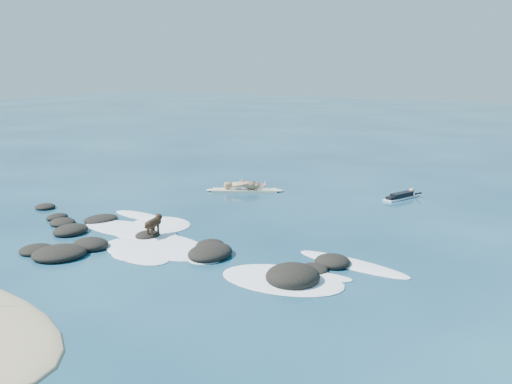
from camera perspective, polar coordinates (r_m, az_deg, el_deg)
The scene contains 6 objects.
ground at distance 19.68m, azimuth -8.89°, elevation -4.31°, with size 160.00×160.00×0.00m, color #0A2642.
reef_rocks at distance 18.31m, azimuth -12.04°, elevation -5.39°, with size 13.83×6.38×0.65m.
breaking_foam at distance 18.35m, azimuth -7.15°, elevation -5.48°, with size 12.25×5.13×0.12m.
standing_surfer_rig at distance 26.00m, azimuth -1.13°, elevation 1.78°, with size 3.19×2.19×2.03m.
paddling_surfer_rig at distance 25.52m, azimuth 14.40°, elevation -0.37°, with size 1.19×2.17×0.38m.
dog at distance 19.37m, azimuth -10.20°, elevation -3.08°, with size 0.52×1.18×0.76m.
Camera 1 is at (13.06, -13.60, 5.65)m, focal length 40.00 mm.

